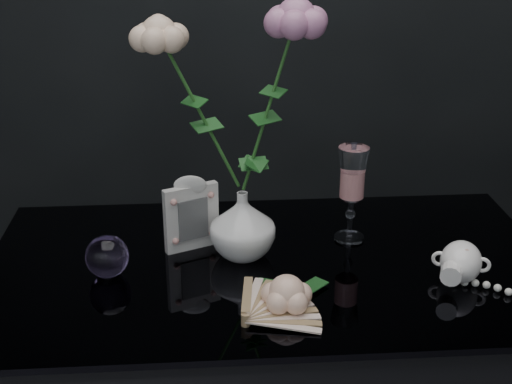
{
  "coord_description": "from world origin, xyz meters",
  "views": [
    {
      "loc": [
        -0.11,
        -1.11,
        1.4
      ],
      "look_at": [
        -0.03,
        0.01,
        0.92
      ],
      "focal_mm": 50.0,
      "sensor_mm": 36.0,
      "label": 1
    }
  ],
  "objects_px": {
    "paperweight": "(107,256)",
    "pearl_jar": "(461,260)",
    "picture_frame": "(191,212)",
    "loose_rose": "(287,293)",
    "vase": "(243,225)",
    "wine_glass": "(352,194)"
  },
  "relations": [
    {
      "from": "paperweight",
      "to": "pearl_jar",
      "type": "relative_size",
      "value": 0.3
    },
    {
      "from": "picture_frame",
      "to": "paperweight",
      "type": "relative_size",
      "value": 1.94
    },
    {
      "from": "picture_frame",
      "to": "loose_rose",
      "type": "distance_m",
      "value": 0.29
    },
    {
      "from": "picture_frame",
      "to": "pearl_jar",
      "type": "relative_size",
      "value": 0.57
    },
    {
      "from": "vase",
      "to": "loose_rose",
      "type": "distance_m",
      "value": 0.21
    },
    {
      "from": "paperweight",
      "to": "loose_rose",
      "type": "bearing_deg",
      "value": -24.09
    },
    {
      "from": "paperweight",
      "to": "vase",
      "type": "bearing_deg",
      "value": 13.51
    },
    {
      "from": "picture_frame",
      "to": "pearl_jar",
      "type": "height_order",
      "value": "picture_frame"
    },
    {
      "from": "paperweight",
      "to": "loose_rose",
      "type": "distance_m",
      "value": 0.34
    },
    {
      "from": "paperweight",
      "to": "picture_frame",
      "type": "bearing_deg",
      "value": 33.2
    },
    {
      "from": "vase",
      "to": "wine_glass",
      "type": "bearing_deg",
      "value": 14.28
    },
    {
      "from": "vase",
      "to": "wine_glass",
      "type": "distance_m",
      "value": 0.22
    },
    {
      "from": "vase",
      "to": "loose_rose",
      "type": "bearing_deg",
      "value": -72.61
    },
    {
      "from": "wine_glass",
      "to": "loose_rose",
      "type": "height_order",
      "value": "wine_glass"
    },
    {
      "from": "loose_rose",
      "to": "pearl_jar",
      "type": "height_order",
      "value": "pearl_jar"
    },
    {
      "from": "paperweight",
      "to": "pearl_jar",
      "type": "height_order",
      "value": "paperweight"
    },
    {
      "from": "picture_frame",
      "to": "paperweight",
      "type": "height_order",
      "value": "picture_frame"
    },
    {
      "from": "pearl_jar",
      "to": "wine_glass",
      "type": "bearing_deg",
      "value": 156.18
    },
    {
      "from": "picture_frame",
      "to": "paperweight",
      "type": "xyz_separation_m",
      "value": [
        -0.15,
        -0.1,
        -0.04
      ]
    },
    {
      "from": "wine_glass",
      "to": "picture_frame",
      "type": "distance_m",
      "value": 0.31
    },
    {
      "from": "vase",
      "to": "pearl_jar",
      "type": "xyz_separation_m",
      "value": [
        0.38,
        -0.12,
        -0.03
      ]
    },
    {
      "from": "wine_glass",
      "to": "pearl_jar",
      "type": "relative_size",
      "value": 0.73
    }
  ]
}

